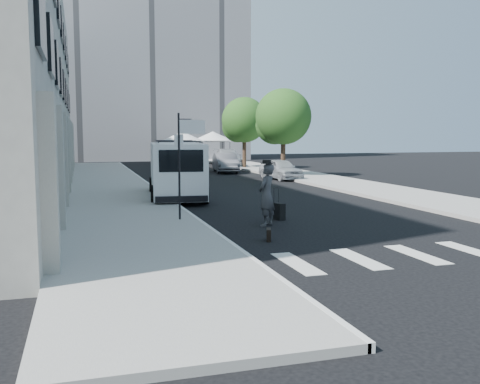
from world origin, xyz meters
TOP-DOWN VIEW (x-y plane):
  - ground at (0.00, 0.00)m, footprint 120.00×120.00m
  - sidewalk_left at (-4.25, 16.00)m, footprint 4.50×48.00m
  - sidewalk_right at (9.00, 20.00)m, footprint 4.00×56.00m
  - building_far at (2.00, 50.00)m, footprint 22.00×12.00m
  - sign_pole at (-2.36, 3.20)m, footprint 1.03×0.07m
  - tree_near at (7.50, 20.15)m, footprint 3.80×3.83m
  - tree_far at (7.50, 29.15)m, footprint 3.80×3.83m
  - tent_left at (4.00, 38.00)m, footprint 4.00×4.00m
  - tent_right at (7.20, 38.50)m, footprint 4.00×4.00m
  - businessman at (0.01, 1.95)m, footprint 0.87×0.86m
  - briefcase at (-0.73, -0.33)m, footprint 0.26×0.46m
  - suitcase at (0.85, 3.00)m, footprint 0.35×0.46m
  - cargo_van at (-1.47, 10.24)m, footprint 2.96×6.99m
  - parked_car_a at (6.80, 18.35)m, footprint 2.06×4.14m
  - parked_car_b at (5.00, 25.49)m, footprint 2.20×4.76m
  - parked_car_c at (6.80, 31.51)m, footprint 3.04×5.90m

SIDE VIEW (x-z plane):
  - ground at x=0.00m, z-range 0.00..0.00m
  - sidewalk_left at x=-4.25m, z-range 0.00..0.15m
  - sidewalk_right at x=9.00m, z-range 0.00..0.15m
  - briefcase at x=-0.73m, z-range 0.00..0.34m
  - suitcase at x=0.85m, z-range -0.26..0.86m
  - parked_car_a at x=6.80m, z-range 0.00..1.36m
  - parked_car_b at x=5.00m, z-range 0.00..1.51m
  - parked_car_c at x=6.80m, z-range 0.00..1.64m
  - businessman at x=0.01m, z-range 0.00..2.02m
  - cargo_van at x=-1.47m, z-range 0.04..2.58m
  - sign_pole at x=-2.36m, z-range 0.90..4.40m
  - tent_left at x=4.00m, z-range 1.11..4.31m
  - tent_right at x=7.20m, z-range 1.11..4.31m
  - tree_near at x=7.50m, z-range 0.96..6.99m
  - tree_far at x=7.50m, z-range 0.96..6.99m
  - building_far at x=2.00m, z-range 0.00..25.00m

